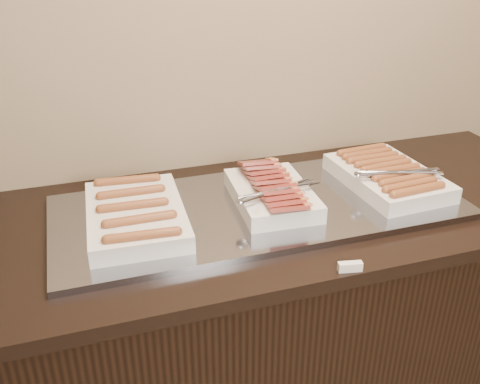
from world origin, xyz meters
name	(u,v)px	position (x,y,z in m)	size (l,w,h in m)	color
counter	(262,326)	(0.00, 2.13, 0.45)	(2.06, 0.76, 0.90)	black
warming_tray	(260,207)	(-0.02, 2.13, 0.91)	(1.20, 0.50, 0.02)	gray
dish_left	(136,214)	(-0.38, 2.13, 0.95)	(0.28, 0.40, 0.07)	silver
dish_center	(272,192)	(0.02, 2.13, 0.96)	(0.27, 0.35, 0.10)	silver
dish_right	(388,175)	(0.41, 2.13, 0.95)	(0.28, 0.39, 0.08)	silver
label_holder	(350,267)	(0.09, 1.77, 0.91)	(0.06, 0.02, 0.02)	silver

